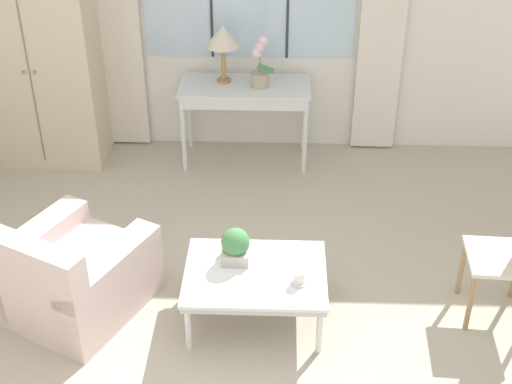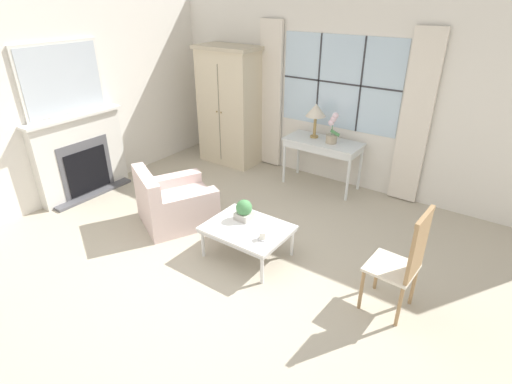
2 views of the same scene
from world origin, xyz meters
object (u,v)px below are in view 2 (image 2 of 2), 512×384
at_px(side_chair_wooden, 405,259).
at_px(potted_plant_small, 244,210).
at_px(table_lamp, 316,111).
at_px(armchair_upholstered, 175,205).
at_px(potted_orchid, 332,131).
at_px(pillar_candle, 263,236).
at_px(coffee_table, 247,230).
at_px(fireplace, 79,148).
at_px(armoire, 230,106).
at_px(console_table, 323,146).

height_order(side_chair_wooden, potted_plant_small, side_chair_wooden).
distance_m(table_lamp, potted_plant_small, 2.29).
bearing_deg(armchair_upholstered, table_lamp, 67.88).
relative_size(potted_orchid, pillar_candle, 4.39).
relative_size(side_chair_wooden, coffee_table, 1.20).
bearing_deg(fireplace, armoire, 66.28).
distance_m(table_lamp, armchair_upholstered, 2.58).
bearing_deg(armoire, console_table, 0.05).
height_order(armoire, potted_plant_small, armoire).
bearing_deg(coffee_table, side_chair_wooden, 3.51).
xyz_separation_m(fireplace, armoire, (1.03, 2.34, 0.28)).
xyz_separation_m(potted_orchid, side_chair_wooden, (1.79, -2.11, -0.32)).
height_order(fireplace, coffee_table, fireplace).
height_order(table_lamp, potted_plant_small, table_lamp).
bearing_deg(armchair_upholstered, potted_orchid, 60.01).
height_order(potted_plant_small, pillar_candle, potted_plant_small).
relative_size(table_lamp, side_chair_wooden, 0.47).
relative_size(fireplace, potted_plant_small, 8.94).
bearing_deg(side_chair_wooden, armoire, 150.66).
height_order(table_lamp, pillar_candle, table_lamp).
bearing_deg(armchair_upholstered, fireplace, -174.45).
bearing_deg(table_lamp, fireplace, -138.18).
xyz_separation_m(fireplace, pillar_candle, (3.35, -0.00, -0.30)).
distance_m(coffee_table, pillar_candle, 0.32).
bearing_deg(armchair_upholstered, armoire, 109.16).
relative_size(fireplace, side_chair_wooden, 1.97).
relative_size(armchair_upholstered, coffee_table, 1.26).
relative_size(table_lamp, potted_orchid, 1.13).
height_order(fireplace, potted_plant_small, fireplace).
relative_size(potted_plant_small, pillar_candle, 2.32).
relative_size(coffee_table, potted_plant_small, 3.78).
bearing_deg(potted_plant_small, fireplace, -175.54).
xyz_separation_m(fireplace, side_chair_wooden, (4.81, 0.21, -0.11)).
distance_m(fireplace, potted_orchid, 3.82).
bearing_deg(console_table, table_lamp, 161.77).
height_order(console_table, potted_plant_small, console_table).
xyz_separation_m(armoire, console_table, (1.85, 0.00, -0.34)).
bearing_deg(pillar_candle, potted_plant_small, 151.59).
relative_size(armoire, console_table, 1.72).
relative_size(console_table, side_chair_wooden, 1.04).
xyz_separation_m(table_lamp, pillar_candle, (0.66, -2.41, -0.75)).
xyz_separation_m(table_lamp, potted_plant_small, (0.23, -2.17, -0.67)).
bearing_deg(coffee_table, potted_orchid, 90.96).
xyz_separation_m(armoire, armchair_upholstered, (0.75, -2.16, -0.77)).
distance_m(armoire, coffee_table, 3.09).
xyz_separation_m(coffee_table, pillar_candle, (0.29, -0.11, 0.08)).
bearing_deg(coffee_table, console_table, 94.53).
xyz_separation_m(fireplace, table_lamp, (2.68, 2.40, 0.45)).
height_order(fireplace, armoire, fireplace).
height_order(console_table, coffee_table, console_table).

